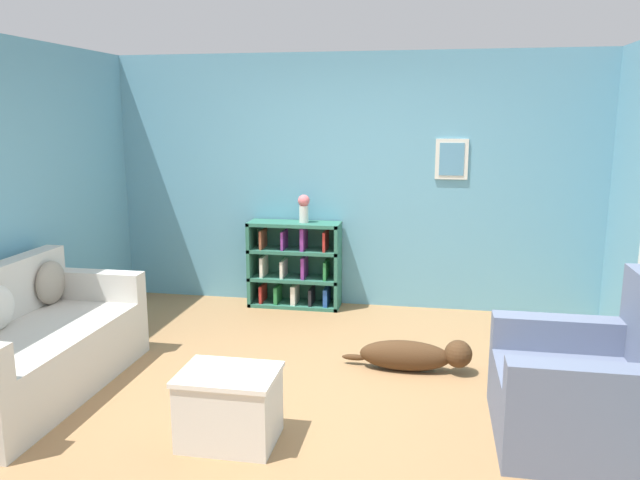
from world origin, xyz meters
name	(u,v)px	position (x,y,z in m)	size (l,w,h in m)	color
ground_plane	(310,392)	(0.00, 0.00, 0.00)	(14.00, 14.00, 0.00)	#997047
wall_back	(352,182)	(0.00, 2.25, 1.30)	(5.60, 0.13, 2.60)	#609EB7
couch	(24,348)	(-2.02, -0.37, 0.33)	(0.89, 1.85, 0.89)	beige
bookshelf	(295,265)	(-0.56, 2.04, 0.43)	(0.95, 0.32, 0.90)	#2D6B56
recliner_chair	(593,388)	(1.84, -0.37, 0.34)	(1.01, 1.01, 1.02)	slate
coffee_table	(229,405)	(-0.35, -0.78, 0.24)	(0.59, 0.46, 0.46)	silver
dog	(415,355)	(0.74, 0.52, 0.13)	(1.02, 0.22, 0.27)	#472D19
vase	(304,207)	(-0.47, 2.02, 1.06)	(0.12, 0.12, 0.29)	silver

